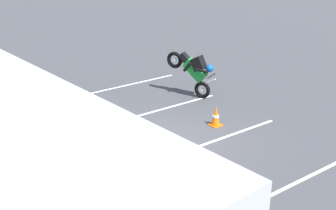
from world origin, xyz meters
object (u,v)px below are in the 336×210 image
at_px(stunt_motorcycle, 194,69).
at_px(traffic_cone, 216,116).
at_px(spectator_left, 120,147).
at_px(parked_motorcycle_silver, 74,172).
at_px(spectator_far_left, 135,163).
at_px(spectator_centre, 90,126).

relative_size(stunt_motorcycle, traffic_cone, 3.06).
bearing_deg(spectator_left, parked_motorcycle_silver, 63.64).
relative_size(spectator_far_left, traffic_cone, 2.85).
height_order(spectator_far_left, spectator_left, spectator_far_left).
distance_m(spectator_far_left, spectator_centre, 2.28).
bearing_deg(parked_motorcycle_silver, spectator_far_left, -152.67).
xyz_separation_m(parked_motorcycle_silver, stunt_motorcycle, (3.17, -6.04, 0.51)).
distance_m(spectator_centre, traffic_cone, 4.15).
height_order(spectator_left, spectator_centre, spectator_centre).
bearing_deg(traffic_cone, parked_motorcycle_silver, 99.28).
bearing_deg(parked_motorcycle_silver, stunt_motorcycle, -62.28).
bearing_deg(spectator_centre, spectator_left, -178.12).
bearing_deg(stunt_motorcycle, spectator_far_left, 130.70).
xyz_separation_m(spectator_far_left, spectator_left, (0.94, -0.20, -0.08)).
bearing_deg(spectator_far_left, stunt_motorcycle, -49.30).
xyz_separation_m(spectator_far_left, traffic_cone, (2.21, -4.24, -0.77)).
relative_size(spectator_far_left, spectator_left, 1.07).
relative_size(spectator_left, spectator_centre, 0.96).
bearing_deg(stunt_motorcycle, spectator_centre, 113.97).
height_order(spectator_centre, stunt_motorcycle, spectator_centre).
bearing_deg(spectator_far_left, parked_motorcycle_silver, 27.33).
bearing_deg(parked_motorcycle_silver, spectator_left, -116.36).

